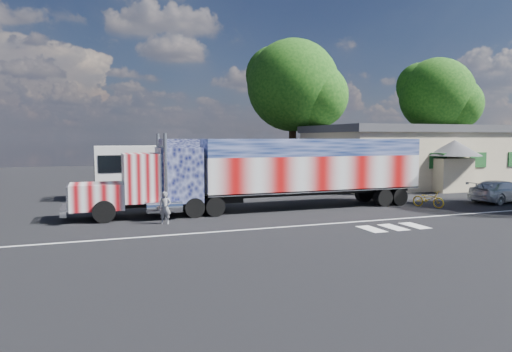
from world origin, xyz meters
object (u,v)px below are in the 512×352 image
object	(u,v)px
semi_truck	(273,171)
parked_car	(501,191)
bicycle	(428,199)
tree_far_ne	(438,96)
tree_ne_a	(295,86)
coach_bus	(187,170)
woman	(165,208)

from	to	relation	value
semi_truck	parked_car	bearing A→B (deg)	-8.20
bicycle	tree_far_ne	bearing A→B (deg)	21.41
tree_far_ne	tree_ne_a	world-z (taller)	tree_ne_a
coach_bus	woman	xyz separation A→B (m)	(-3.06, -10.14, -1.09)
woman	tree_far_ne	xyz separation A→B (m)	(31.75, 17.80, 7.88)
semi_truck	woman	bearing A→B (deg)	-159.91
coach_bus	parked_car	distance (m)	21.06
coach_bus	woman	bearing A→B (deg)	-106.82
semi_truck	woman	distance (m)	7.13
woman	bicycle	bearing A→B (deg)	15.76
coach_bus	parked_car	size ratio (longest dim) A/B	2.55
woman	coach_bus	bearing A→B (deg)	88.89
woman	tree_ne_a	distance (m)	25.40
coach_bus	parked_car	bearing A→B (deg)	-28.12
semi_truck	parked_car	xyz separation A→B (m)	(15.06, -2.17, -1.56)
woman	bicycle	size ratio (longest dim) A/B	0.82
parked_car	bicycle	bearing A→B (deg)	82.71
coach_bus	woman	world-z (taller)	coach_bus
woman	semi_truck	bearing A→B (deg)	35.80
semi_truck	tree_far_ne	distance (m)	30.22
parked_car	bicycle	distance (m)	5.96
semi_truck	bicycle	size ratio (longest dim) A/B	10.83
semi_truck	tree_far_ne	bearing A→B (deg)	31.43
bicycle	tree_far_ne	size ratio (longest dim) A/B	0.15
tree_ne_a	woman	bearing A→B (deg)	-129.51
semi_truck	parked_car	distance (m)	15.29
tree_far_ne	tree_ne_a	bearing A→B (deg)	177.54
coach_bus	tree_ne_a	size ratio (longest dim) A/B	0.91
tree_far_ne	tree_ne_a	xyz separation A→B (m)	(-16.49, 0.71, 0.46)
tree_ne_a	bicycle	bearing A→B (deg)	-88.78
coach_bus	bicycle	size ratio (longest dim) A/B	6.52
semi_truck	coach_bus	xyz separation A→B (m)	(-3.49, 7.74, -0.39)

